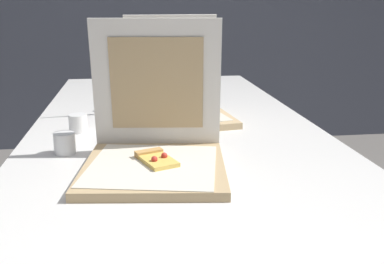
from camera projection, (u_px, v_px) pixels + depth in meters
name	position (u px, v px, depth m)	size (l,w,h in m)	color
table	(178.00, 149.00, 1.41)	(0.96, 2.29, 0.74)	silver
pizza_box_front	(155.00, 148.00, 1.11)	(0.38, 0.39, 0.36)	tan
pizza_box_middle	(177.00, 104.00, 1.59)	(0.39, 0.39, 0.36)	tan
cup_white_near_center	(65.00, 143.00, 1.22)	(0.06, 0.06, 0.06)	white
cup_white_far	(113.00, 103.00, 1.71)	(0.06, 0.06, 0.06)	white
cup_white_mid	(78.00, 123.00, 1.43)	(0.06, 0.06, 0.06)	white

